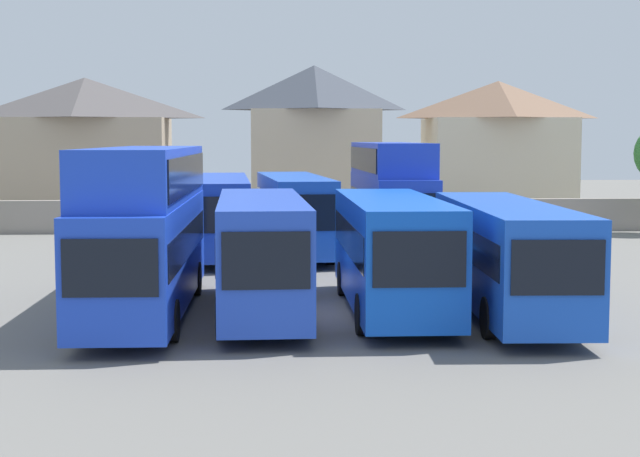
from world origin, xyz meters
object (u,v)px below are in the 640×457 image
house_terrace_left (86,147)px  house_terrace_right (497,149)px  bus_2 (261,249)px  bus_4 (505,251)px  bus_5 (220,211)px  bus_1 (145,221)px  bus_7 (391,191)px  bus_3 (392,247)px  house_terrace_centre (314,140)px  bus_6 (294,210)px

house_terrace_left → house_terrace_right: (26.38, -1.23, -0.10)m
house_terrace_right → bus_2: bearing=-114.3°
bus_4 → bus_5: size_ratio=0.99×
bus_1 → bus_4: bus_1 is taller
bus_2 → bus_7: 16.05m
bus_4 → bus_7: bearing=-172.5°
bus_1 → bus_3: (7.21, 0.05, -0.81)m
house_terrace_centre → bus_6: bearing=-95.5°
bus_4 → bus_2: bearing=-88.8°
bus_5 → bus_6: bus_6 is taller
bus_3 → bus_5: size_ratio=0.88×
bus_3 → bus_5: bearing=-157.9°
bus_1 → bus_4: 10.56m
house_terrace_left → house_terrace_centre: house_terrace_centre is taller
house_terrace_right → bus_7: bearing=-116.8°
bus_2 → bus_4: size_ratio=0.88×
bus_3 → house_terrace_right: house_terrace_right is taller
bus_4 → bus_7: 15.17m
bus_4 → bus_5: bus_5 is taller
bus_7 → bus_3: bearing=-8.2°
bus_7 → house_terrace_left: house_terrace_left is taller
bus_3 → house_terrace_left: (-15.18, 34.37, 2.64)m
bus_1 → bus_2: bearing=87.3°
bus_4 → house_terrace_right: (7.89, 33.51, 2.61)m
bus_7 → bus_4: bearing=4.5°
bus_1 → bus_6: (4.75, 14.24, -0.77)m
bus_4 → bus_5: (-9.04, 14.57, 0.09)m
bus_2 → bus_6: bus_6 is taller
bus_2 → bus_5: size_ratio=0.87×
bus_6 → bus_1: bearing=-23.1°
bus_2 → house_terrace_left: 36.52m
bus_4 → house_terrace_right: house_terrace_right is taller
bus_3 → house_terrace_right: bearing=161.4°
bus_2 → house_terrace_right: 36.72m
bus_2 → bus_1: bearing=-94.9°
bus_5 → bus_2: bearing=5.0°
bus_6 → bus_5: bearing=-94.9°
bus_6 → house_terrace_right: bearing=139.6°
bus_6 → bus_7: bearing=92.2°
bus_3 → bus_6: bus_6 is taller
bus_1 → bus_3: bus_1 is taller
bus_1 → bus_7: size_ratio=1.10×
bus_7 → house_terrace_left: bearing=-139.9°
bus_7 → bus_6: bearing=-84.0°
bus_1 → bus_6: bus_1 is taller
bus_5 → bus_4: bearing=29.4°
bus_2 → house_terrace_left: size_ratio=0.96×
house_terrace_left → bus_3: bearing=-66.2°
house_terrace_right → house_terrace_left: bearing=177.3°
bus_4 → bus_6: bearing=-156.2°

